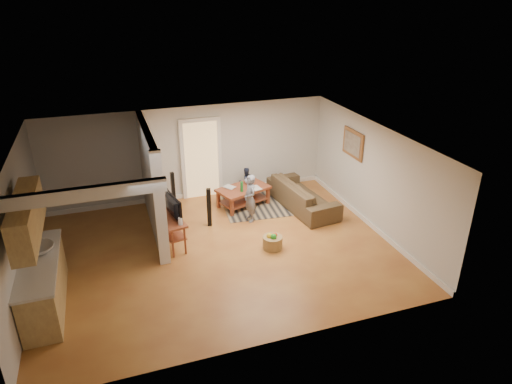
% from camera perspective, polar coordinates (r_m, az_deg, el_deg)
% --- Properties ---
extents(ground, '(7.50, 7.50, 0.00)m').
position_cam_1_polar(ground, '(10.11, -4.56, -7.32)').
color(ground, brown).
rests_on(ground, ground).
extents(room_shell, '(7.54, 6.02, 2.52)m').
position_cam_1_polar(room_shell, '(9.65, -11.62, 0.37)').
color(room_shell, silver).
rests_on(room_shell, ground).
extents(area_rug, '(2.58, 1.98, 0.01)m').
position_cam_1_polar(area_rug, '(12.20, 1.61, -1.32)').
color(area_rug, black).
rests_on(area_rug, ground).
extents(sofa, '(1.19, 2.44, 0.69)m').
position_cam_1_polar(sofa, '(12.04, 5.76, -1.83)').
color(sofa, '#443822').
rests_on(sofa, ground).
extents(coffee_table, '(1.49, 1.15, 0.78)m').
position_cam_1_polar(coffee_table, '(11.89, -1.56, 0.08)').
color(coffee_table, brown).
rests_on(coffee_table, ground).
extents(tv_console, '(0.62, 1.17, 0.96)m').
position_cam_1_polar(tv_console, '(10.13, -10.62, -3.49)').
color(tv_console, brown).
rests_on(tv_console, ground).
extents(speaker_left, '(0.12, 0.12, 0.97)m').
position_cam_1_polar(speaker_left, '(10.91, -5.88, -1.91)').
color(speaker_left, black).
rests_on(speaker_left, ground).
extents(speaker_right, '(0.10, 0.10, 0.88)m').
position_cam_1_polar(speaker_right, '(12.18, -10.33, 0.48)').
color(speaker_right, black).
rests_on(speaker_right, ground).
extents(toy_basket, '(0.44, 0.44, 0.39)m').
position_cam_1_polar(toy_basket, '(10.10, 2.08, -6.22)').
color(toy_basket, olive).
rests_on(toy_basket, ground).
extents(child, '(0.33, 0.46, 1.20)m').
position_cam_1_polar(child, '(11.31, -0.73, -3.54)').
color(child, slate).
rests_on(child, ground).
extents(toddler, '(0.41, 0.33, 0.80)m').
position_cam_1_polar(toddler, '(12.66, -1.27, -0.34)').
color(toddler, '#212A45').
rests_on(toddler, ground).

